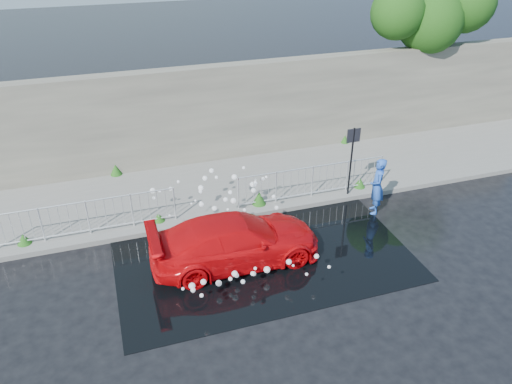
# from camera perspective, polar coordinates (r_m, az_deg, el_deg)

# --- Properties ---
(ground) EXTENTS (90.00, 90.00, 0.00)m
(ground) POSITION_cam_1_polar(r_m,az_deg,el_deg) (13.15, 0.05, -10.07)
(ground) COLOR black
(ground) RESTS_ON ground
(pavement) EXTENTS (30.00, 4.00, 0.15)m
(pavement) POSITION_cam_1_polar(r_m,az_deg,el_deg) (17.11, -5.15, 0.42)
(pavement) COLOR slate
(pavement) RESTS_ON ground
(curb) EXTENTS (30.00, 0.25, 0.16)m
(curb) POSITION_cam_1_polar(r_m,az_deg,el_deg) (15.44, -3.41, -3.02)
(curb) COLOR slate
(curb) RESTS_ON ground
(retaining_wall) EXTENTS (30.00, 0.60, 3.50)m
(retaining_wall) POSITION_cam_1_polar(r_m,az_deg,el_deg) (18.29, -7.04, 8.64)
(retaining_wall) COLOR #555148
(retaining_wall) RESTS_ON pavement
(puddle) EXTENTS (8.00, 5.00, 0.01)m
(puddle) POSITION_cam_1_polar(r_m,az_deg,el_deg) (14.02, 0.73, -7.16)
(puddle) COLOR black
(puddle) RESTS_ON ground
(sign_post) EXTENTS (0.45, 0.06, 2.50)m
(sign_post) POSITION_cam_1_polar(r_m,az_deg,el_deg) (16.13, 10.92, 4.64)
(sign_post) COLOR black
(sign_post) RESTS_ON ground
(tree) EXTENTS (5.19, 2.54, 6.36)m
(tree) POSITION_cam_1_polar(r_m,az_deg,el_deg) (21.59, 19.73, 18.63)
(tree) COLOR #332114
(tree) RESTS_ON ground
(railing_left) EXTENTS (5.05, 0.05, 1.10)m
(railing_left) POSITION_cam_1_polar(r_m,az_deg,el_deg) (15.09, -18.69, -2.64)
(railing_left) COLOR silver
(railing_left) RESTS_ON pavement
(railing_right) EXTENTS (5.05, 0.05, 1.10)m
(railing_right) POSITION_cam_1_polar(r_m,az_deg,el_deg) (16.26, 6.45, 1.34)
(railing_right) COLOR silver
(railing_right) RESTS_ON pavement
(weeds) EXTENTS (12.17, 3.93, 0.44)m
(weeds) POSITION_cam_1_polar(r_m,az_deg,el_deg) (16.60, -4.84, 0.45)
(weeds) COLOR #165316
(weeds) RESTS_ON pavement
(water_spray) EXTENTS (3.70, 5.62, 1.12)m
(water_spray) POSITION_cam_1_polar(r_m,az_deg,el_deg) (14.41, -2.88, -2.93)
(water_spray) COLOR white
(water_spray) RESTS_ON ground
(red_car) EXTENTS (4.60, 1.88, 1.33)m
(red_car) POSITION_cam_1_polar(r_m,az_deg,el_deg) (13.43, -2.34, -5.56)
(red_car) COLOR red
(red_car) RESTS_ON ground
(person) EXTENTS (0.67, 0.79, 1.85)m
(person) POSITION_cam_1_polar(r_m,az_deg,el_deg) (15.87, 13.67, 0.63)
(person) COLOR blue
(person) RESTS_ON ground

